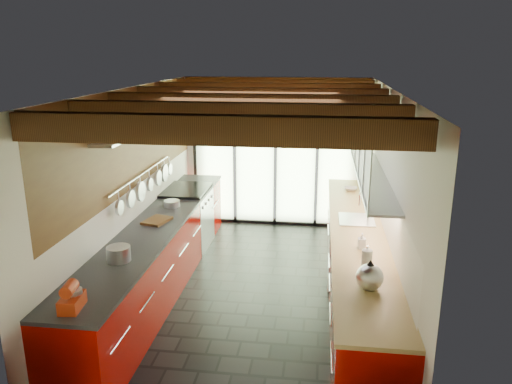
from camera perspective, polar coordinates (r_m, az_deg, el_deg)
ground at (r=6.62m, az=-0.11°, el=-11.43°), size 5.50×5.50×0.00m
room_shell at (r=6.04m, az=-0.11°, el=2.63°), size 5.50×5.50×5.50m
ceiling_beams at (r=6.28m, az=0.35°, el=10.62°), size 3.14×5.06×4.90m
glass_door at (r=8.67m, az=2.26°, el=6.75°), size 2.95×0.10×2.90m
left_counter at (r=6.70m, az=-11.07°, el=-7.06°), size 0.68×5.00×0.92m
range_stove at (r=7.99m, az=-7.83°, el=-3.00°), size 0.66×0.90×0.97m
right_counter at (r=6.40m, az=11.40°, el=-8.22°), size 0.68×5.00×0.92m
sink_assembly at (r=6.59m, az=11.54°, el=-2.84°), size 0.45×0.52×0.43m
upper_cabinets_right at (r=6.28m, az=13.35°, el=4.54°), size 0.34×3.00×3.00m
left_wall_fixtures at (r=6.64m, az=-12.50°, el=4.62°), size 0.28×2.60×0.96m
stand_mixer at (r=4.60m, az=-20.29°, el=-11.28°), size 0.19×0.29×0.25m
pot_large at (r=5.43m, az=-15.42°, el=-6.82°), size 0.31×0.31×0.16m
pot_small at (r=7.11m, az=-9.60°, el=-1.30°), size 0.25×0.25×0.09m
cutting_board at (r=6.53m, az=-11.25°, el=-3.22°), size 0.35×0.42×0.03m
kettle at (r=4.75m, az=12.88°, el=-9.30°), size 0.33×0.35×0.30m
paper_towel at (r=5.07m, az=12.54°, el=-7.77°), size 0.12×0.12×0.28m
soap_bottle at (r=5.66m, az=12.01°, el=-5.49°), size 0.09×0.09×0.18m
bowl at (r=7.95m, az=10.77°, el=0.36°), size 0.24×0.24×0.05m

